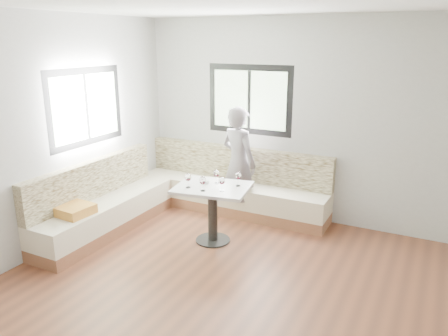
# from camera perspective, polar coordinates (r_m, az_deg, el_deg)

# --- Properties ---
(room) EXTENTS (5.01, 5.01, 2.81)m
(room) POSITION_cam_1_polar(r_m,az_deg,el_deg) (3.92, -0.03, 0.55)
(room) COLOR brown
(room) RESTS_ON ground
(banquette) EXTENTS (2.90, 2.80, 0.95)m
(banquette) POSITION_cam_1_polar(r_m,az_deg,el_deg) (6.25, -5.91, -3.80)
(banquette) COLOR #8A5B41
(banquette) RESTS_ON ground
(table) EXTENTS (1.00, 0.84, 0.74)m
(table) POSITION_cam_1_polar(r_m,az_deg,el_deg) (5.47, -1.50, -4.24)
(table) COLOR black
(table) RESTS_ON ground
(person) EXTENTS (0.68, 0.56, 1.62)m
(person) POSITION_cam_1_polar(r_m,az_deg,el_deg) (6.15, 1.93, 0.64)
(person) COLOR slate
(person) RESTS_ON ground
(olive_ramekin) EXTENTS (0.10, 0.10, 0.04)m
(olive_ramekin) POSITION_cam_1_polar(r_m,az_deg,el_deg) (5.51, -2.51, -1.80)
(olive_ramekin) COLOR white
(olive_ramekin) RESTS_ON table
(wine_glass_a) EXTENTS (0.08, 0.08, 0.18)m
(wine_glass_a) POSITION_cam_1_polar(r_m,az_deg,el_deg) (5.33, -4.73, -1.28)
(wine_glass_a) COLOR white
(wine_glass_a) RESTS_ON table
(wine_glass_b) EXTENTS (0.08, 0.08, 0.18)m
(wine_glass_b) POSITION_cam_1_polar(r_m,az_deg,el_deg) (5.21, -2.80, -1.69)
(wine_glass_b) COLOR white
(wine_glass_b) RESTS_ON table
(wine_glass_c) EXTENTS (0.08, 0.08, 0.18)m
(wine_glass_c) POSITION_cam_1_polar(r_m,az_deg,el_deg) (5.20, -0.29, -1.69)
(wine_glass_c) COLOR white
(wine_glass_c) RESTS_ON table
(wine_glass_d) EXTENTS (0.08, 0.08, 0.18)m
(wine_glass_d) POSITION_cam_1_polar(r_m,az_deg,el_deg) (5.47, -1.01, -0.76)
(wine_glass_d) COLOR white
(wine_glass_d) RESTS_ON table
(wine_glass_e) EXTENTS (0.08, 0.08, 0.18)m
(wine_glass_e) POSITION_cam_1_polar(r_m,az_deg,el_deg) (5.38, 1.85, -1.08)
(wine_glass_e) COLOR white
(wine_glass_e) RESTS_ON table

